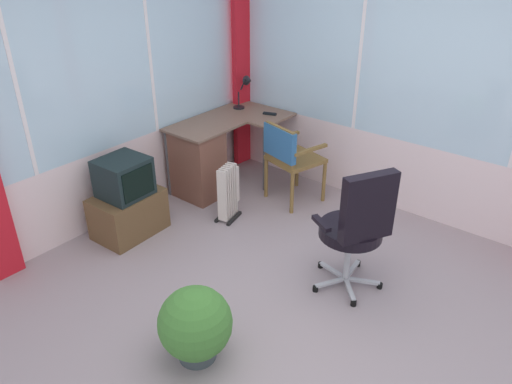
# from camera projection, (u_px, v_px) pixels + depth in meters

# --- Properties ---
(ground) EXTENTS (5.02, 5.64, 0.06)m
(ground) POSITION_uv_depth(u_px,v_px,m) (303.00, 322.00, 3.73)
(ground) COLOR gray
(north_window_panel) EXTENTS (4.02, 0.07, 2.79)m
(north_window_panel) POSITION_uv_depth(u_px,v_px,m) (91.00, 84.00, 4.36)
(north_window_panel) COLOR silver
(north_window_panel) RESTS_ON ground
(east_window_panel) EXTENTS (0.07, 4.64, 2.79)m
(east_window_panel) POSITION_uv_depth(u_px,v_px,m) (437.00, 80.00, 4.46)
(east_window_panel) COLOR silver
(east_window_panel) RESTS_ON ground
(curtain_corner) EXTENTS (0.24, 0.09, 2.69)m
(curtain_corner) POSITION_uv_depth(u_px,v_px,m) (241.00, 54.00, 5.62)
(curtain_corner) COLOR red
(curtain_corner) RESTS_ON ground
(desk) EXTENTS (1.31, 0.82, 0.77)m
(desk) POSITION_uv_depth(u_px,v_px,m) (201.00, 159.00, 5.30)
(desk) COLOR brown
(desk) RESTS_ON ground
(desk_lamp) EXTENTS (0.23, 0.20, 0.37)m
(desk_lamp) POSITION_uv_depth(u_px,v_px,m) (246.00, 87.00, 5.60)
(desk_lamp) COLOR black
(desk_lamp) RESTS_ON desk
(tv_remote) EXTENTS (0.09, 0.16, 0.02)m
(tv_remote) POSITION_uv_depth(u_px,v_px,m) (270.00, 114.00, 5.49)
(tv_remote) COLOR black
(tv_remote) RESTS_ON desk
(wooden_armchair) EXTENTS (0.60, 0.59, 0.88)m
(wooden_armchair) POSITION_uv_depth(u_px,v_px,m) (287.00, 153.00, 5.05)
(wooden_armchair) COLOR brown
(wooden_armchair) RESTS_ON ground
(office_chair) EXTENTS (0.62, 0.60, 1.09)m
(office_chair) POSITION_uv_depth(u_px,v_px,m) (358.00, 223.00, 3.74)
(office_chair) COLOR #B7B7BF
(office_chair) RESTS_ON ground
(tv_on_stand) EXTENTS (0.66, 0.47, 0.78)m
(tv_on_stand) POSITION_uv_depth(u_px,v_px,m) (127.00, 201.00, 4.62)
(tv_on_stand) COLOR brown
(tv_on_stand) RESTS_ON ground
(space_heater) EXTENTS (0.33, 0.23, 0.58)m
(space_heater) POSITION_uv_depth(u_px,v_px,m) (229.00, 192.00, 4.90)
(space_heater) COLOR silver
(space_heater) RESTS_ON ground
(potted_plant) EXTENTS (0.50, 0.50, 0.55)m
(potted_plant) POSITION_uv_depth(u_px,v_px,m) (195.00, 325.00, 3.26)
(potted_plant) COLOR #3C454A
(potted_plant) RESTS_ON ground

